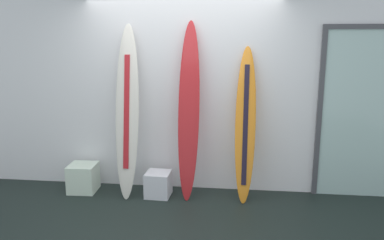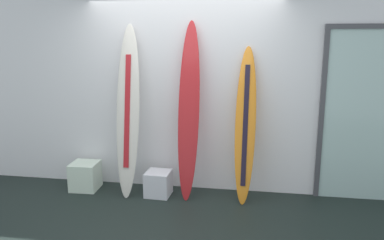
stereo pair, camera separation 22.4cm
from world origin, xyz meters
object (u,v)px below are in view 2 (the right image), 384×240
at_px(surfboard_ivory, 128,112).
at_px(display_block_center, 158,183).
at_px(surfboard_sunset, 245,125).
at_px(surfboard_crimson, 189,113).
at_px(display_block_left, 85,176).
at_px(glass_door, 365,113).

height_order(surfboard_ivory, display_block_center, surfboard_ivory).
bearing_deg(surfboard_ivory, surfboard_sunset, 1.49).
distance_m(surfboard_crimson, display_block_left, 1.70).
bearing_deg(surfboard_sunset, surfboard_ivory, -178.51).
height_order(surfboard_sunset, glass_door, glass_door).
bearing_deg(surfboard_sunset, display_block_center, -175.92).
xyz_separation_m(surfboard_ivory, surfboard_crimson, (0.79, 0.03, 0.01)).
distance_m(surfboard_crimson, surfboard_sunset, 0.72).
height_order(surfboard_sunset, display_block_center, surfboard_sunset).
distance_m(surfboard_ivory, glass_door, 2.96).
relative_size(display_block_left, glass_door, 0.17).
bearing_deg(glass_door, display_block_center, -172.99).
xyz_separation_m(surfboard_ivory, display_block_left, (-0.64, 0.01, -0.91)).
height_order(surfboard_ivory, surfboard_sunset, surfboard_ivory).
bearing_deg(display_block_center, surfboard_ivory, 174.24).
bearing_deg(surfboard_crimson, display_block_center, -170.23).
xyz_separation_m(surfboard_ivory, surfboard_sunset, (1.50, 0.04, -0.13)).
distance_m(surfboard_sunset, display_block_left, 2.28).
height_order(surfboard_crimson, glass_door, surfboard_crimson).
xyz_separation_m(surfboard_crimson, display_block_left, (-1.43, -0.02, -0.92)).
distance_m(display_block_left, glass_door, 3.72).
xyz_separation_m(surfboard_crimson, surfboard_sunset, (0.71, 0.01, -0.14)).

